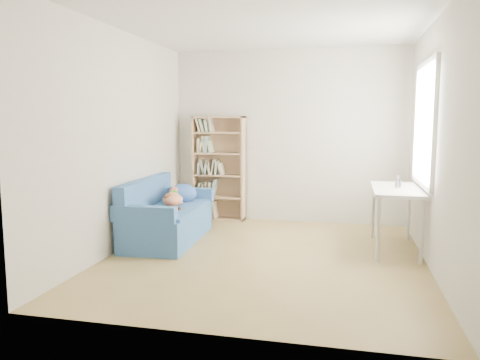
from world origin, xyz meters
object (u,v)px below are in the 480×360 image
object	(u,v)px
sofa	(167,216)
pen_cup	(398,183)
bookshelf	(219,172)
desk	(396,194)

from	to	relation	value
sofa	pen_cup	size ratio (longest dim) A/B	11.40
sofa	bookshelf	bearing A→B (deg)	73.86
sofa	desk	distance (m)	2.87
sofa	bookshelf	distance (m)	1.47
desk	pen_cup	size ratio (longest dim) A/B	8.29
sofa	desk	world-z (taller)	sofa
sofa	desk	xyz separation A→B (m)	(2.84, 0.16, 0.36)
bookshelf	pen_cup	bearing A→B (deg)	-24.26
sofa	pen_cup	distance (m)	2.91
desk	pen_cup	xyz separation A→B (m)	(0.02, 0.07, 0.13)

